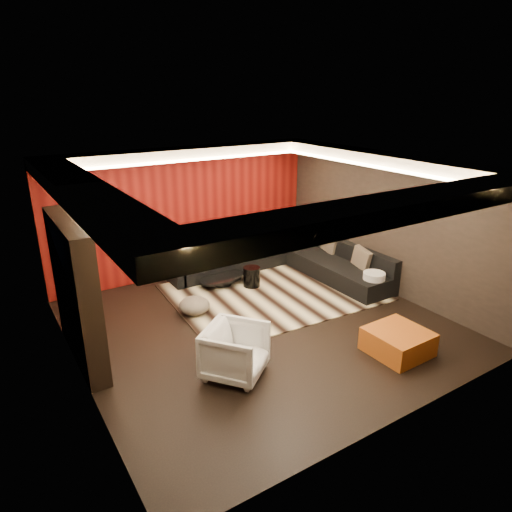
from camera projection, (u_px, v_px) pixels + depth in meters
floor at (260, 325)px, 8.05m from camera, size 6.00×6.00×0.02m
ceiling at (260, 165)px, 7.08m from camera, size 6.00×6.00×0.02m
wall_back at (185, 211)px, 9.95m from camera, size 6.00×0.02×2.80m
wall_left at (70, 290)px, 6.05m from camera, size 0.02×6.00×2.80m
wall_right at (387, 223)px, 9.08m from camera, size 0.02×6.00×2.80m
red_feature_wall at (186, 212)px, 9.92m from camera, size 5.98×0.05×2.78m
soffit_back at (188, 153)px, 9.26m from camera, size 6.00×0.60×0.22m
soffit_front at (395, 208)px, 4.98m from camera, size 6.00×0.60×0.22m
soffit_left at (82, 192)px, 5.76m from camera, size 0.60×4.80×0.22m
soffit_right at (382, 159)px, 8.48m from camera, size 0.60×4.80×0.22m
cove_back at (196, 160)px, 9.02m from camera, size 4.80×0.08×0.04m
cove_front at (371, 210)px, 5.29m from camera, size 4.80×0.08×0.04m
cove_left at (109, 196)px, 5.97m from camera, size 0.08×4.80×0.04m
cove_right at (368, 165)px, 8.34m from camera, size 0.08×4.80×0.04m
tv_surround at (76, 292)px, 6.71m from camera, size 0.30×2.00×2.20m
tv_screen at (84, 268)px, 6.67m from camera, size 0.04×1.30×0.80m
tv_shelf at (90, 314)px, 6.93m from camera, size 0.04×1.60×0.04m
rug at (273, 292)px, 9.31m from camera, size 4.17×3.23×0.02m
coffee_table at (222, 280)px, 9.64m from camera, size 1.18×1.18×0.18m
drum_stool at (252, 277)px, 9.53m from camera, size 0.40×0.40×0.42m
striped_pouf at (194, 305)px, 8.37m from camera, size 0.72×0.72×0.31m
white_side_table at (373, 285)px, 9.01m from camera, size 0.48×0.48×0.54m
orange_ottoman at (398, 342)px, 7.14m from camera, size 0.87×0.87×0.38m
armchair at (235, 351)px, 6.52m from camera, size 1.16×1.16×0.76m
sectional_sofa at (279, 261)px, 10.31m from camera, size 3.65×3.50×0.75m
throw_pillows at (282, 245)px, 10.26m from camera, size 3.08×2.75×0.50m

